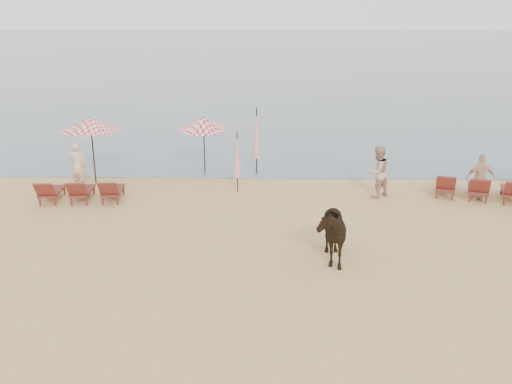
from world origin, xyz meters
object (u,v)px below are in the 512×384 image
umbrella_open_left_a (91,124)px  beachgoer_right_b (481,178)px  umbrella_open_left_b (204,123)px  beachgoer_left (78,166)px  lounger_cluster_left (81,190)px  umbrella_closed_right (257,133)px  lounger_cluster_right (479,187)px  umbrella_closed_left (237,155)px  beachgoer_right_a (378,172)px  cow (328,230)px

umbrella_open_left_a → beachgoer_right_b: size_ratio=1.55×
umbrella_open_left_b → beachgoer_left: (-4.26, -2.10, -1.13)m
lounger_cluster_left → beachgoer_right_b: beachgoer_right_b is taller
umbrella_closed_right → lounger_cluster_right: bearing=-21.7°
umbrella_open_left_a → umbrella_closed_right: 6.13m
umbrella_open_left_a → umbrella_open_left_b: (3.91, 1.37, -0.24)m
umbrella_closed_left → umbrella_open_left_a: bearing=170.4°
beachgoer_right_a → beachgoer_right_b: 3.39m
umbrella_closed_left → umbrella_closed_right: size_ratio=0.84×
umbrella_open_left_b → umbrella_closed_right: umbrella_closed_right is taller
lounger_cluster_right → beachgoer_right_b: bearing=-81.6°
umbrella_closed_right → beachgoer_left: umbrella_closed_right is taller
umbrella_open_left_b → umbrella_open_left_a: bearing=-177.6°
beachgoer_right_b → lounger_cluster_right: bearing=-94.1°
umbrella_closed_left → beachgoer_right_a: size_ratio=1.22×
umbrella_closed_right → cow: size_ratio=1.34×
beachgoer_right_a → lounger_cluster_left: bearing=-31.4°
cow → beachgoer_left: bearing=141.3°
umbrella_closed_left → beachgoer_right_a: umbrella_closed_left is taller
cow → beachgoer_left: (-8.26, 5.81, 0.04)m
umbrella_open_left_a → cow: umbrella_open_left_a is taller
umbrella_open_left_a → umbrella_closed_right: bearing=23.9°
umbrella_closed_left → beachgoer_right_b: (8.17, -0.81, -0.54)m
umbrella_closed_left → cow: (2.60, -5.65, -0.52)m
cow → umbrella_closed_left: bearing=111.2°
cow → beachgoer_right_a: size_ratio=1.09×
lounger_cluster_right → umbrella_closed_left: bearing=-167.8°
lounger_cluster_left → lounger_cluster_right: (13.35, 0.54, 0.02)m
beachgoer_left → umbrella_closed_right: bearing=-149.8°
umbrella_open_left_b → beachgoer_left: size_ratio=1.33×
lounger_cluster_left → beachgoer_left: 1.56m
cow → beachgoer_right_b: size_ratio=1.21×
umbrella_closed_left → cow: bearing=-65.3°
umbrella_open_left_a → beachgoer_left: size_ratio=1.44×
umbrella_closed_left → lounger_cluster_left: bearing=-166.5°
lounger_cluster_left → umbrella_open_left_b: 5.39m
umbrella_closed_left → cow: 6.24m
cow → beachgoer_right_a: 5.60m
lounger_cluster_right → umbrella_closed_right: 8.22m
umbrella_open_left_a → beachgoer_right_b: (13.47, -1.71, -1.43)m
lounger_cluster_left → cow: cow is taller
umbrella_closed_right → umbrella_open_left_a: bearing=-166.5°
beachgoer_right_a → umbrella_open_left_a: bearing=-43.5°
umbrella_open_left_b → umbrella_closed_left: size_ratio=1.06×
umbrella_closed_right → beachgoer_right_b: 8.20m
umbrella_open_left_b → cow: umbrella_open_left_b is taller
umbrella_closed_right → umbrella_closed_left: bearing=-105.1°
umbrella_open_left_a → beachgoer_left: 1.59m
umbrella_open_left_a → beachgoer_right_a: bearing=2.5°
umbrella_closed_left → umbrella_closed_right: (0.62, 2.31, 0.26)m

